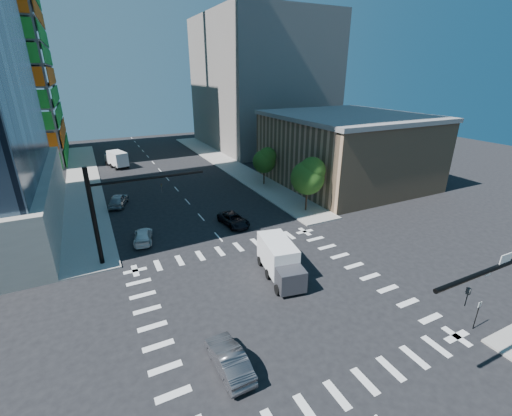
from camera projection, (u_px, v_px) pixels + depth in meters
ground at (273, 299)px, 26.55m from camera, size 160.00×160.00×0.00m
road_markings at (273, 299)px, 26.55m from camera, size 20.00×20.00×0.01m
sidewalk_ne at (228, 164)px, 64.98m from camera, size 5.00×60.00×0.15m
sidewalk_nw at (83, 182)px, 54.66m from camera, size 5.00×60.00×0.15m
commercial_building at (345, 149)px, 53.22m from camera, size 20.50×22.50×10.60m
bg_building_ne at (261, 83)px, 78.31m from camera, size 24.00×30.00×28.00m
signal_mast_nw at (111, 206)px, 29.97m from camera, size 10.20×0.40×9.00m
tree_south at (309, 176)px, 41.61m from camera, size 4.16×4.16×6.82m
tree_north at (265, 160)px, 51.98m from camera, size 3.54×3.52×5.78m
no_parking_sign at (478, 312)px, 22.97m from camera, size 0.30×0.06×2.20m
car_nb_far at (234, 220)px, 39.20m from camera, size 2.76×4.96×1.31m
car_sb_near at (143, 236)px, 35.37m from camera, size 2.61×4.62×1.26m
car_sb_mid at (118, 200)px, 44.83m from camera, size 3.26×5.04×1.60m
car_sb_cross at (229, 359)px, 20.05m from camera, size 1.67×4.52×1.48m
box_truck_near at (281, 264)px, 28.83m from camera, size 3.40×6.09×3.02m
box_truck_far at (116, 160)px, 63.25m from camera, size 3.82×6.06×2.95m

